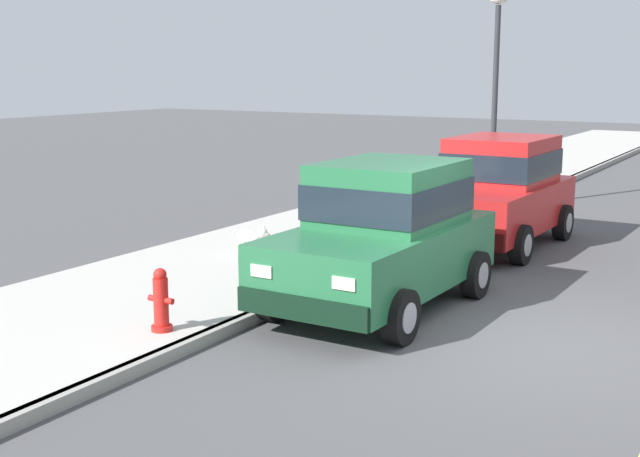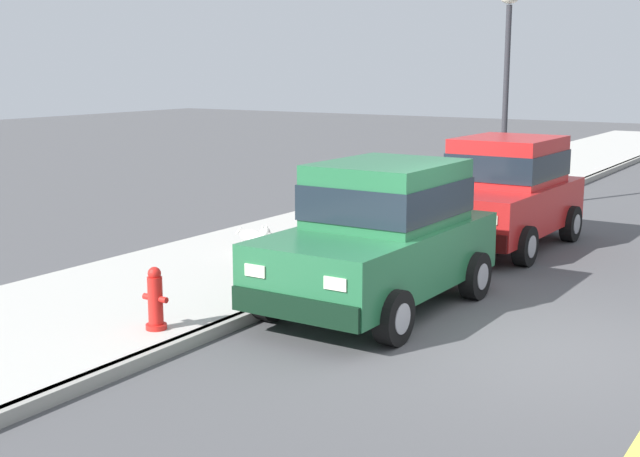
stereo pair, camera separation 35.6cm
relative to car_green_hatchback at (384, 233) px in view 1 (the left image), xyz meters
name	(u,v)px [view 1 (the left image)]	position (x,y,z in m)	size (l,w,h in m)	color
ground_plane	(535,344)	(2.16, -0.49, -0.98)	(80.00, 80.00, 0.00)	#4C4C4F
curb	(295,299)	(-1.04, -0.49, -0.91)	(0.16, 64.00, 0.14)	gray
sidewalk	(188,282)	(-2.84, -0.49, -0.91)	(3.60, 64.00, 0.14)	#B7B5AD
car_green_hatchback	(384,233)	(0.00, 0.00, 0.00)	(1.99, 3.82, 1.88)	#23663D
car_red_hatchback	(498,190)	(-0.04, 4.51, 0.00)	(2.01, 3.83, 1.88)	red
dog_white	(251,236)	(-2.92, 1.19, -0.55)	(0.76, 0.23, 0.49)	white
fire_hydrant	(161,302)	(-1.49, -2.58, -0.50)	(0.34, 0.24, 0.72)	red
street_lamp	(496,75)	(-1.39, 8.09, 1.93)	(0.36, 0.36, 4.42)	#2D2D33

